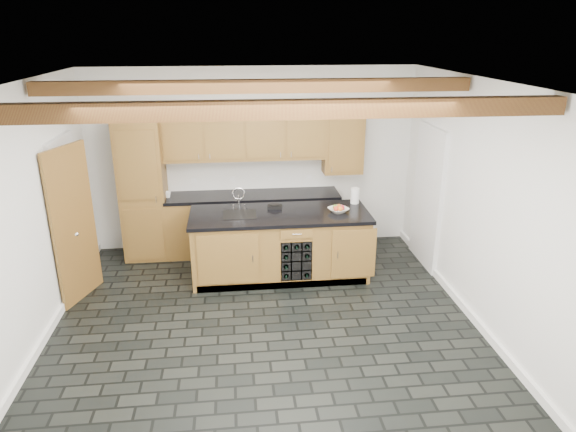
% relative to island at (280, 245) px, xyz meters
% --- Properties ---
extents(ground, '(5.00, 5.00, 0.00)m').
position_rel_island_xyz_m(ground, '(-0.31, -1.28, -0.46)').
color(ground, black).
rests_on(ground, ground).
extents(room_shell, '(5.01, 5.00, 5.00)m').
position_rel_island_xyz_m(room_shell, '(-0.39, -0.75, 1.06)').
color(room_shell, white).
rests_on(room_shell, ground).
extents(back_cabinetry, '(3.65, 0.62, 2.20)m').
position_rel_island_xyz_m(back_cabinetry, '(-0.68, 0.95, 0.51)').
color(back_cabinetry, olive).
rests_on(back_cabinetry, ground).
extents(island, '(2.48, 0.96, 0.93)m').
position_rel_island_xyz_m(island, '(0.00, 0.00, 0.00)').
color(island, olive).
rests_on(island, ground).
extents(faucet, '(0.45, 0.40, 0.34)m').
position_rel_island_xyz_m(faucet, '(-0.56, 0.05, 0.50)').
color(faucet, black).
rests_on(faucet, island).
extents(kitchen_scale, '(0.21, 0.14, 0.06)m').
position_rel_island_xyz_m(kitchen_scale, '(-0.06, 0.21, 0.49)').
color(kitchen_scale, black).
rests_on(kitchen_scale, island).
extents(fruit_bowl, '(0.35, 0.35, 0.07)m').
position_rel_island_xyz_m(fruit_bowl, '(0.80, -0.05, 0.50)').
color(fruit_bowl, beige).
rests_on(fruit_bowl, island).
extents(fruit_cluster, '(0.16, 0.17, 0.07)m').
position_rel_island_xyz_m(fruit_cluster, '(0.80, -0.05, 0.53)').
color(fruit_cluster, '#B41823').
rests_on(fruit_cluster, fruit_bowl).
extents(paper_towel, '(0.12, 0.12, 0.22)m').
position_rel_island_xyz_m(paper_towel, '(1.11, 0.32, 0.58)').
color(paper_towel, white).
rests_on(paper_towel, island).
extents(mug, '(0.12, 0.12, 0.09)m').
position_rel_island_xyz_m(mug, '(-1.61, 0.88, 0.51)').
color(mug, white).
rests_on(mug, back_cabinetry).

